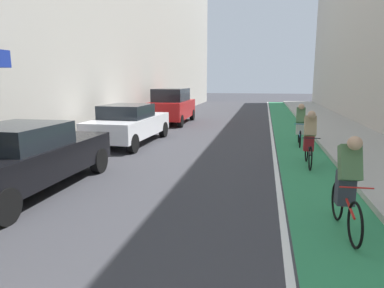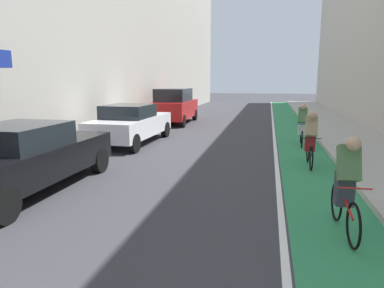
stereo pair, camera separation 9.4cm
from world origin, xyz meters
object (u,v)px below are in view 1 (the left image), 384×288
parked_suv_red (172,106)px  cyclist_trailing (309,137)px  cyclist_mid (347,184)px  parked_sedan_black (25,157)px  parked_sedan_white (129,124)px  cyclist_far (300,123)px

parked_suv_red → cyclist_trailing: (6.44, -8.70, -0.17)m
cyclist_mid → parked_sedan_black: bearing=173.3°
parked_suv_red → parked_sedan_black: bearing=-90.0°
parked_sedan_black → parked_sedan_white: 6.00m
parked_sedan_black → parked_suv_red: (0.00, 12.43, 0.23)m
parked_sedan_black → cyclist_far: cyclist_far is taller
parked_sedan_black → parked_sedan_white: same height
parked_suv_red → cyclist_trailing: 10.83m
cyclist_mid → cyclist_trailing: bearing=90.6°
parked_suv_red → cyclist_far: 8.48m
cyclist_trailing → cyclist_mid: bearing=-89.4°
parked_sedan_black → cyclist_far: bearing=47.1°
parked_sedan_black → cyclist_far: size_ratio=2.71×
parked_sedan_black → cyclist_mid: cyclist_mid is taller
parked_sedan_black → cyclist_mid: (6.49, -0.76, 0.03)m
cyclist_trailing → cyclist_far: bearing=89.0°
parked_sedan_white → parked_suv_red: parked_suv_red is taller
parked_sedan_white → cyclist_far: (6.50, 0.99, 0.06)m
parked_suv_red → cyclist_far: (6.50, -5.45, -0.17)m
parked_sedan_white → cyclist_far: cyclist_far is taller
parked_sedan_white → cyclist_trailing: (6.45, -2.27, 0.06)m
parked_sedan_black → cyclist_trailing: (6.44, 3.73, 0.06)m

